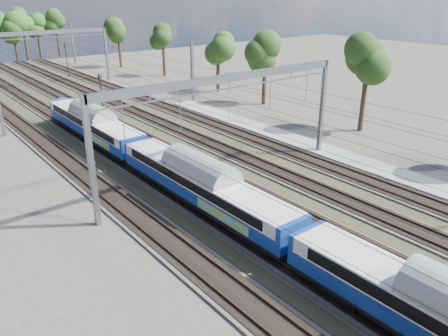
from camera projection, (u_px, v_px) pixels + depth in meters
track_bed at (142, 137)px, 47.46m from camera, size 21.00×130.00×0.34m
platform at (416, 182)px, 36.28m from camera, size 3.00×70.00×0.30m
catenary at (108, 69)px, 50.83m from camera, size 25.65×130.00×9.00m
tree_belt at (53, 27)px, 83.06m from camera, size 39.78×98.17×12.23m
emu_train at (204, 180)px, 31.15m from camera, size 2.73×57.76×3.99m
worker at (79, 105)px, 57.37m from camera, size 0.62×0.78×1.87m
signal_near at (101, 93)px, 50.95m from camera, size 0.40×0.36×5.95m
signal_far at (66, 56)px, 79.35m from camera, size 0.41×0.37×5.95m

